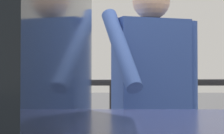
{
  "coord_description": "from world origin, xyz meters",
  "views": [
    {
      "loc": [
        0.22,
        -2.65,
        1.26
      ],
      "look_at": [
        0.07,
        0.6,
        1.37
      ],
      "focal_mm": 84.1,
      "sensor_mm": 36.0,
      "label": 1
    }
  ],
  "objects": [
    {
      "name": "pedestrian_at_meter",
      "position": [
        0.31,
        0.59,
        1.16
      ],
      "size": [
        0.61,
        0.71,
        1.75
      ],
      "rotation": [
        0.0,
        0.0,
        -2.76
      ],
      "color": "slate",
      "rests_on": "sidewalk_curb"
    },
    {
      "name": "background_railing",
      "position": [
        0.0,
        2.17,
        0.99
      ],
      "size": [
        24.06,
        0.06,
        1.16
      ],
      "color": "black",
      "rests_on": "sidewalk_curb"
    },
    {
      "name": "parking_meter",
      "position": [
        -0.36,
        0.41,
        1.2
      ],
      "size": [
        0.18,
        0.19,
        1.43
      ],
      "rotation": [
        0.0,
        0.0,
        3.21
      ],
      "color": "slate",
      "rests_on": "sidewalk_curb"
    }
  ]
}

